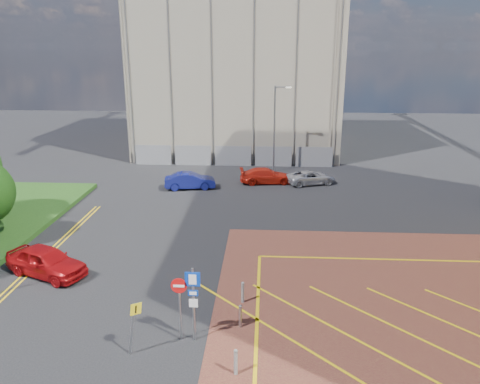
# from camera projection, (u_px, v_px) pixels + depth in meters

# --- Properties ---
(ground) EXTENTS (140.00, 140.00, 0.00)m
(ground) POSITION_uv_depth(u_px,v_px,m) (178.00, 355.00, 18.04)
(ground) COLOR black
(ground) RESTS_ON ground
(lamp_back) EXTENTS (1.53, 0.16, 8.00)m
(lamp_back) POSITION_uv_depth(u_px,v_px,m) (275.00, 126.00, 43.21)
(lamp_back) COLOR #9EA0A8
(lamp_back) RESTS_ON ground
(sign_cluster) EXTENTS (1.17, 0.12, 3.20)m
(sign_cluster) POSITION_uv_depth(u_px,v_px,m) (188.00, 297.00, 18.39)
(sign_cluster) COLOR #9EA0A8
(sign_cluster) RESTS_ON ground
(warning_sign) EXTENTS (0.61, 0.39, 2.25)m
(warning_sign) POSITION_uv_depth(u_px,v_px,m) (133.00, 322.00, 17.66)
(warning_sign) COLOR #9EA0A8
(warning_sign) RESTS_ON ground
(bollard_row) EXTENTS (0.14, 11.14, 0.90)m
(bollard_row) POSITION_uv_depth(u_px,v_px,m) (234.00, 376.00, 16.19)
(bollard_row) COLOR #9EA0A8
(bollard_row) RESTS_ON forecourt
(construction_building) EXTENTS (21.20, 19.20, 22.00)m
(construction_building) POSITION_uv_depth(u_px,v_px,m) (239.00, 50.00, 52.89)
(construction_building) COLOR gray
(construction_building) RESTS_ON ground
(construction_fence) EXTENTS (21.60, 0.06, 2.00)m
(construction_fence) POSITION_uv_depth(u_px,v_px,m) (243.00, 156.00, 46.28)
(construction_fence) COLOR gray
(construction_fence) RESTS_ON ground
(car_red_left) EXTENTS (4.86, 3.43, 1.54)m
(car_red_left) POSITION_uv_depth(u_px,v_px,m) (46.00, 261.00, 24.15)
(car_red_left) COLOR #B10F13
(car_red_left) RESTS_ON ground
(car_blue_back) EXTENTS (4.36, 2.14, 1.38)m
(car_blue_back) POSITION_uv_depth(u_px,v_px,m) (190.00, 181.00, 38.93)
(car_blue_back) COLOR navy
(car_blue_back) RESTS_ON ground
(car_red_back) EXTENTS (4.73, 2.41, 1.32)m
(car_red_back) POSITION_uv_depth(u_px,v_px,m) (266.00, 176.00, 40.53)
(car_red_back) COLOR red
(car_red_back) RESTS_ON ground
(car_silver_back) EXTENTS (4.59, 3.19, 1.17)m
(car_silver_back) POSITION_uv_depth(u_px,v_px,m) (311.00, 177.00, 40.29)
(car_silver_back) COLOR silver
(car_silver_back) RESTS_ON ground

